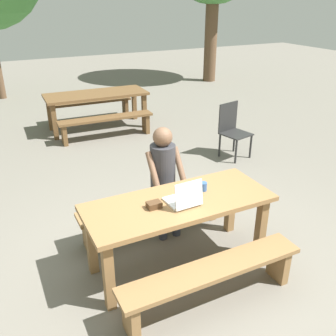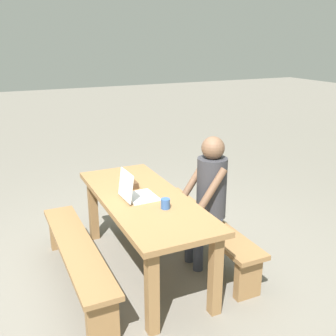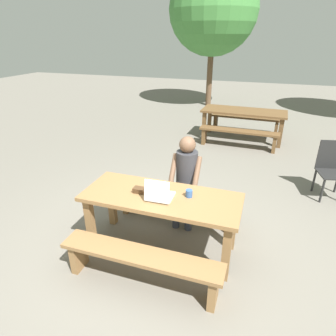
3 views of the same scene
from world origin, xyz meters
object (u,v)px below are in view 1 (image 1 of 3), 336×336
object	(u,v)px
coffee_mug	(203,186)
plastic_chair	(232,129)
small_pouch	(154,205)
picnic_table_mid	(96,98)
picnic_table_front	(179,211)
person_seated	(164,174)
laptop	(184,198)

from	to	relation	value
coffee_mug	plastic_chair	size ratio (longest dim) A/B	0.10
small_pouch	picnic_table_mid	size ratio (longest dim) A/B	0.06
picnic_table_front	person_seated	size ratio (longest dim) A/B	1.44
picnic_table_front	person_seated	bearing A→B (deg)	77.60
picnic_table_front	laptop	world-z (taller)	laptop
plastic_chair	picnic_table_mid	distance (m)	3.01
picnic_table_mid	coffee_mug	bearing A→B (deg)	-90.69
small_pouch	person_seated	world-z (taller)	person_seated
small_pouch	picnic_table_mid	xyz separation A→B (m)	(0.81, 4.69, -0.14)
laptop	plastic_chair	xyz separation A→B (m)	(2.20, 2.27, -0.34)
small_pouch	plastic_chair	size ratio (longest dim) A/B	0.14
coffee_mug	person_seated	distance (m)	0.57
picnic_table_front	laptop	xyz separation A→B (m)	(0.01, -0.09, 0.19)
picnic_table_front	picnic_table_mid	distance (m)	4.71
small_pouch	coffee_mug	size ratio (longest dim) A/B	1.51
person_seated	laptop	bearing A→B (deg)	-100.21
coffee_mug	person_seated	size ratio (longest dim) A/B	0.07
coffee_mug	small_pouch	bearing A→B (deg)	-171.41
small_pouch	laptop	bearing A→B (deg)	-13.88
coffee_mug	picnic_table_mid	distance (m)	4.61
small_pouch	plastic_chair	bearing A→B (deg)	41.40
small_pouch	person_seated	xyz separation A→B (m)	(0.41, 0.63, -0.04)
person_seated	plastic_chair	xyz separation A→B (m)	(2.08, 1.56, -0.26)
coffee_mug	person_seated	world-z (taller)	person_seated
picnic_table_mid	laptop	bearing A→B (deg)	-94.34
picnic_table_front	picnic_table_mid	size ratio (longest dim) A/B	0.90
coffee_mug	picnic_table_mid	size ratio (longest dim) A/B	0.04
coffee_mug	picnic_table_mid	world-z (taller)	coffee_mug
laptop	coffee_mug	size ratio (longest dim) A/B	3.45
coffee_mug	plastic_chair	xyz separation A→B (m)	(1.89, 2.11, -0.32)
plastic_chair	picnic_table_mid	world-z (taller)	plastic_chair
person_seated	picnic_table_front	bearing A→B (deg)	-102.40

